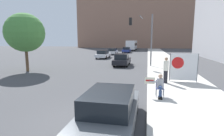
# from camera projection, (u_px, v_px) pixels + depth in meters

# --- Properties ---
(ground_plane) EXTENTS (160.00, 160.00, 0.00)m
(ground_plane) POSITION_uv_depth(u_px,v_px,m) (92.00, 124.00, 6.42)
(ground_plane) COLOR #444447
(sidewalk_curb) EXTENTS (4.27, 90.00, 0.16)m
(sidewalk_curb) POSITION_uv_depth(u_px,v_px,m) (166.00, 66.00, 20.11)
(sidewalk_curb) COLOR beige
(sidewalk_curb) RESTS_ON ground_plane
(building_backdrop_far) EXTENTS (52.00, 12.00, 28.11)m
(building_backdrop_far) POSITION_uv_depth(u_px,v_px,m) (139.00, 15.00, 74.70)
(building_backdrop_far) COLOR #936B56
(building_backdrop_far) RESTS_ON ground_plane
(seated_protester) EXTENTS (0.99, 0.77, 1.17)m
(seated_protester) POSITION_uv_depth(u_px,v_px,m) (160.00, 85.00, 8.94)
(seated_protester) COLOR #474C56
(seated_protester) RESTS_ON sidewalk_curb
(jogger_on_sidewalk) EXTENTS (0.34, 0.34, 1.77)m
(jogger_on_sidewalk) POSITION_uv_depth(u_px,v_px,m) (166.00, 70.00, 11.82)
(jogger_on_sidewalk) COLOR black
(jogger_on_sidewalk) RESTS_ON sidewalk_curb
(protest_banner) EXTENTS (1.89, 0.06, 1.99)m
(protest_banner) POSITION_uv_depth(u_px,v_px,m) (183.00, 67.00, 12.17)
(protest_banner) COLOR slate
(protest_banner) RESTS_ON sidewalk_curb
(traffic_light_pole) EXTENTS (2.64, 2.41, 5.75)m
(traffic_light_pole) POSITION_uv_depth(u_px,v_px,m) (144.00, 32.00, 19.65)
(traffic_light_pole) COLOR slate
(traffic_light_pole) RESTS_ON sidewalk_curb
(parked_car_curbside) EXTENTS (1.76, 4.32, 1.36)m
(parked_car_curbside) POSITION_uv_depth(u_px,v_px,m) (110.00, 109.00, 6.01)
(parked_car_curbside) COLOR #565B60
(parked_car_curbside) RESTS_ON ground_plane
(car_on_road_nearest) EXTENTS (1.73, 4.43, 1.45)m
(car_on_road_nearest) POSITION_uv_depth(u_px,v_px,m) (122.00, 60.00, 21.33)
(car_on_road_nearest) COLOR black
(car_on_road_nearest) RESTS_ON ground_plane
(car_on_road_midblock) EXTENTS (1.78, 4.79, 1.40)m
(car_on_road_midblock) POSITION_uv_depth(u_px,v_px,m) (103.00, 54.00, 30.27)
(car_on_road_midblock) COLOR silver
(car_on_road_midblock) RESTS_ON ground_plane
(car_on_road_distant) EXTENTS (1.73, 4.21, 1.39)m
(car_on_road_distant) POSITION_uv_depth(u_px,v_px,m) (113.00, 51.00, 38.25)
(car_on_road_distant) COLOR silver
(car_on_road_distant) RESTS_ON ground_plane
(car_on_road_far_lane) EXTENTS (1.83, 4.37, 1.44)m
(car_on_road_far_lane) POSITION_uv_depth(u_px,v_px,m) (126.00, 50.00, 44.15)
(car_on_road_far_lane) COLOR navy
(car_on_road_far_lane) RESTS_ON ground_plane
(city_bus_on_road) EXTENTS (2.60, 11.43, 3.05)m
(city_bus_on_road) POSITION_uv_depth(u_px,v_px,m) (132.00, 45.00, 55.21)
(city_bus_on_road) COLOR silver
(city_bus_on_road) RESTS_ON ground_plane
(street_tree_near_curb) EXTENTS (3.72, 3.72, 5.65)m
(street_tree_near_curb) POSITION_uv_depth(u_px,v_px,m) (25.00, 33.00, 16.91)
(street_tree_near_curb) COLOR brown
(street_tree_near_curb) RESTS_ON ground_plane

